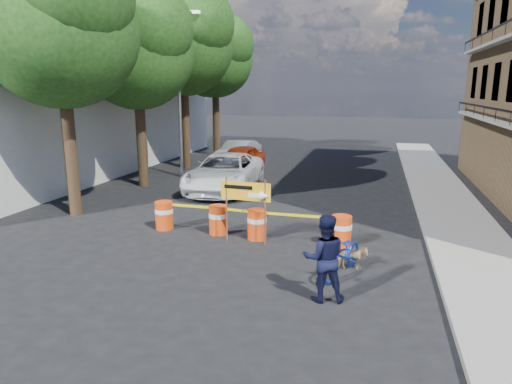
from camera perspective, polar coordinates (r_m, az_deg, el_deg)
The scene contains 19 objects.
ground at distance 12.84m, azimuth -1.70°, elevation -7.21°, with size 120.00×120.00×0.00m, color black.
sidewalk_east at distance 18.30m, azimuth 23.01°, elevation -1.86°, with size 2.40×40.00×0.15m, color gray.
white_building at distance 27.14m, azimuth -22.82°, elevation 8.94°, with size 8.00×22.00×6.00m, color silver.
tree_near at distance 17.06m, azimuth -23.22°, elevation 18.47°, with size 5.46×5.20×9.15m.
tree_mid_a at distance 21.22m, azimuth -14.56°, elevation 16.82°, with size 5.25×5.00×8.68m.
tree_mid_b at distance 25.76m, azimuth -8.98°, elevation 17.89°, with size 5.67×5.40×9.62m.
tree_far at distance 30.37m, azimuth -5.04°, elevation 16.27°, with size 5.04×4.80×8.84m.
streetlamp at distance 23.05m, azimuth -9.46°, elevation 12.65°, with size 1.25×0.18×8.00m.
barrel_far_left at distance 14.81m, azimuth -11.41°, elevation -2.80°, with size 0.58×0.58×0.90m.
barrel_mid_left at distance 14.08m, azimuth -4.75°, elevation -3.40°, with size 0.58×0.58×0.90m.
barrel_mid_right at distance 13.56m, azimuth 0.12°, elevation -3.99°, with size 0.58×0.58×0.90m.
barrel_far_right at distance 13.17m, azimuth 10.64°, elevation -4.75°, with size 0.58×0.58×0.90m.
detour_sign at distance 12.88m, azimuth -0.49°, elevation -0.58°, with size 1.49×0.30×1.92m.
pedestrian at distance 9.73m, azimuth 8.52°, elevation -8.15°, with size 0.92×0.71×1.89m, color black.
bicycle at distance 11.05m, azimuth 10.93°, elevation -5.47°, with size 0.68×1.03×1.95m, color #163BB8.
dog at distance 11.66m, azimuth 11.95°, elevation -8.04°, with size 0.32×0.71×0.60m, color tan.
suv_white at distance 20.04m, azimuth -3.93°, elevation 2.47°, with size 2.63×5.69×1.58m, color white.
sedan_red at distance 24.24m, azimuth -2.05°, elevation 4.12°, with size 1.68×4.17×1.42m, color #A72C0D.
sedan_silver at distance 26.94m, azimuth -2.29°, elevation 4.95°, with size 1.45×4.16×1.37m, color #BBBDC3.
Camera 1 is at (3.44, -11.56, 4.42)m, focal length 32.00 mm.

